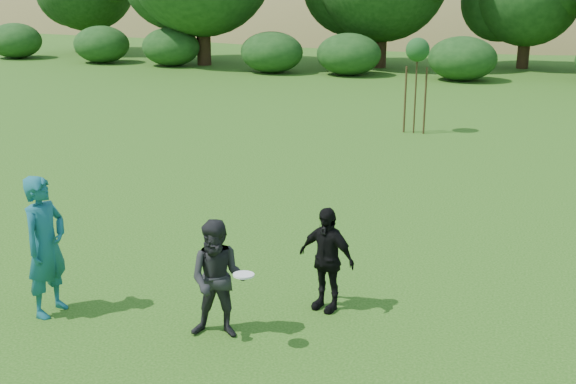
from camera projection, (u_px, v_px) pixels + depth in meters
name	position (u px, v px, depth m)	size (l,w,h in m)	color
ground	(216.00, 330.00, 9.81)	(120.00, 120.00, 0.00)	#19470C
player_teal	(46.00, 246.00, 10.03)	(0.74, 0.48, 2.02)	#165A67
player_grey	(218.00, 280.00, 9.42)	(0.79, 0.61, 1.62)	black
player_black	(326.00, 259.00, 10.23)	(0.90, 0.37, 1.53)	black
frisbee	(244.00, 275.00, 9.01)	(0.27, 0.27, 0.04)	white
sapling	(418.00, 52.00, 21.23)	(0.70, 0.70, 2.85)	#392916
hillside	(487.00, 140.00, 75.36)	(150.00, 72.00, 52.00)	olive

